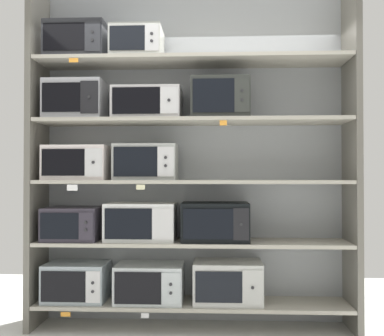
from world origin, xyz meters
The scene contains 27 objects.
back_panel centered at (0.00, 0.24, 1.43)m, with size 2.78×0.04×2.87m, color #9EA3A8.
upright_left centered at (-1.32, 0.00, 1.43)m, with size 0.05×0.44×2.87m, color #68645B.
upright_right centered at (1.32, 0.00, 1.43)m, with size 0.05×0.44×2.87m, color #68645B.
shelf_0 centered at (0.00, 0.00, 0.20)m, with size 2.58×0.44×0.03m, color #ADA899.
microwave_0 centered at (-0.97, 0.00, 0.38)m, with size 0.51×0.39×0.31m.
microwave_1 centered at (-0.35, 0.00, 0.37)m, with size 0.56×0.41×0.31m.
microwave_2 centered at (0.30, 0.00, 0.39)m, with size 0.56×0.39×0.34m.
price_tag_0 centered at (-0.99, -0.23, 0.17)m, with size 0.08×0.00×0.04m, color orange.
price_tag_1 centered at (-0.36, -0.23, 0.17)m, with size 0.06×0.00×0.04m, color white.
shelf_1 centered at (0.00, 0.00, 0.71)m, with size 2.58×0.44×0.03m, color #ADA899.
microwave_3 centered at (-1.00, 0.00, 0.86)m, with size 0.46×0.42×0.28m.
microwave_4 centered at (-0.43, 0.00, 0.88)m, with size 0.58×0.36×0.31m.
microwave_5 centered at (0.19, 0.00, 0.88)m, with size 0.55×0.40×0.32m.
shelf_2 centered at (0.00, 0.00, 1.22)m, with size 2.58×0.44×0.03m, color #ADA899.
microwave_6 centered at (-0.97, 0.00, 1.37)m, with size 0.52×0.38×0.29m.
microwave_7 centered at (-0.39, 0.00, 1.38)m, with size 0.52×0.34×0.30m.
price_tag_2 centered at (-0.95, -0.23, 1.17)m, with size 0.09×0.00×0.05m, color white.
price_tag_3 centered at (-0.40, -0.23, 1.18)m, with size 0.07×0.00×0.04m, color beige.
shelf_3 centered at (0.00, 0.00, 1.72)m, with size 2.58×0.44×0.03m, color #ADA899.
microwave_8 centered at (-0.98, 0.00, 1.90)m, with size 0.49×0.38×0.33m.
microwave_9 centered at (-0.37, 0.00, 1.87)m, with size 0.56×0.41×0.26m.
microwave_10 centered at (0.23, 0.00, 1.90)m, with size 0.48×0.40×0.33m.
price_tag_4 centered at (0.26, -0.23, 1.68)m, with size 0.06×0.00×0.04m, color orange.
shelf_4 centered at (0.00, 0.00, 2.23)m, with size 2.58×0.44×0.03m, color #ADA899.
microwave_11 centered at (-0.98, 0.00, 2.40)m, with size 0.50×0.35×0.31m.
microwave_12 centered at (-0.46, 0.00, 2.38)m, with size 0.42×0.38×0.27m.
price_tag_5 centered at (-0.94, -0.23, 2.19)m, with size 0.08×0.00×0.03m, color orange.
Camera 1 is at (0.19, -3.91, 1.27)m, focal length 43.86 mm.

